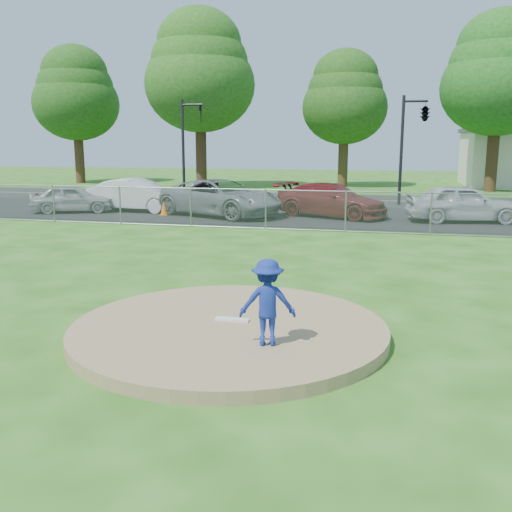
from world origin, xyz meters
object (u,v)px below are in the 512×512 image
at_px(traffic_signal_center, 423,115).
at_px(parked_car_gray, 221,198).
at_px(tree_left, 200,70).
at_px(parked_car_darkred, 331,200).
at_px(tree_right, 499,73).
at_px(pitcher, 267,302).
at_px(traffic_signal_left, 187,140).
at_px(traffic_cone, 164,208).
at_px(parked_car_silver, 73,199).
at_px(parked_car_white, 137,195).
at_px(tree_center, 345,97).
at_px(parked_car_pearl, 463,203).
at_px(tree_far_left, 76,93).

relative_size(traffic_signal_center, parked_car_gray, 0.96).
xyz_separation_m(tree_left, parked_car_darkred, (11.03, -14.77, -7.50)).
bearing_deg(tree_right, pitcher, -103.95).
xyz_separation_m(traffic_signal_left, traffic_cone, (1.39, -6.98, -3.02)).
bearing_deg(tree_right, parked_car_silver, -141.08).
xyz_separation_m(parked_car_white, parked_car_gray, (4.39, -0.74, 0.04)).
height_order(traffic_signal_left, traffic_cone, traffic_signal_left).
xyz_separation_m(traffic_cone, parked_car_darkred, (7.40, 1.21, 0.41)).
bearing_deg(tree_left, traffic_signal_left, -76.04).
xyz_separation_m(tree_right, pitcher, (-8.15, -32.81, -6.78)).
bearing_deg(tree_left, tree_right, 2.86).
distance_m(tree_center, traffic_signal_left, 14.63).
distance_m(parked_car_silver, parked_car_darkred, 12.05).
height_order(parked_car_silver, parked_car_darkred, parked_car_darkred).
distance_m(tree_center, parked_car_gray, 19.77).
xyz_separation_m(tree_center, traffic_signal_center, (4.97, -12.00, -1.86)).
xyz_separation_m(tree_left, pitcher, (11.85, -31.81, -7.37)).
height_order(tree_left, traffic_cone, tree_left).
bearing_deg(traffic_signal_left, parked_car_silver, -114.81).
bearing_deg(parked_car_white, tree_center, -19.92).
bearing_deg(parked_car_darkred, tree_right, -7.90).
relative_size(tree_left, traffic_signal_left, 2.24).
xyz_separation_m(traffic_signal_center, parked_car_silver, (-15.94, -6.93, -3.95)).
bearing_deg(traffic_signal_center, parked_car_darkred, -124.37).
height_order(pitcher, traffic_cone, pitcher).
distance_m(pitcher, parked_car_gray, 17.22).
bearing_deg(parked_car_pearl, traffic_signal_left, 57.40).
bearing_deg(parked_car_darkred, tree_far_left, 74.47).
relative_size(tree_center, pitcher, 7.35).
bearing_deg(tree_center, parked_car_gray, -101.63).
bearing_deg(traffic_cone, tree_right, 46.04).
bearing_deg(tree_left, traffic_cone, -77.22).
distance_m(tree_far_left, traffic_cone, 24.13).
xyz_separation_m(tree_center, traffic_cone, (-6.38, -18.98, -6.13)).
distance_m(tree_right, traffic_cone, 24.69).
height_order(tree_far_left, tree_left, tree_left).
xyz_separation_m(traffic_cone, parked_car_gray, (2.56, 0.42, 0.48)).
distance_m(tree_center, tree_right, 10.27).
relative_size(tree_center, parked_car_pearl, 2.15).
bearing_deg(tree_far_left, parked_car_white, -52.74).
bearing_deg(tree_right, tree_far_left, 178.15).
height_order(tree_far_left, traffic_signal_left, tree_far_left).
height_order(tree_center, traffic_signal_left, tree_center).
relative_size(parked_car_gray, parked_car_pearl, 1.28).
xyz_separation_m(traffic_signal_center, traffic_cone, (-11.34, -6.98, -4.27)).
bearing_deg(parked_car_silver, tree_right, -72.51).
relative_size(tree_right, parked_car_pearl, 2.55).
bearing_deg(parked_car_darkred, traffic_signal_center, -12.62).
bearing_deg(tree_center, pitcher, -86.96).
height_order(tree_center, parked_car_pearl, tree_center).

